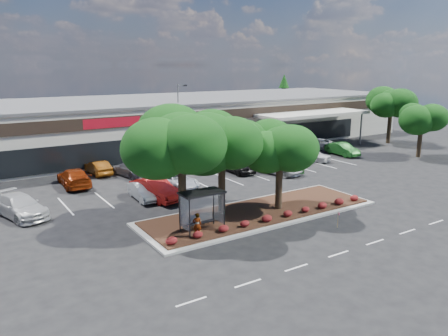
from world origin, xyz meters
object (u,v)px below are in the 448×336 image
light_pole (179,124)px  car_1 (143,191)px  car_0 (20,206)px  survey_stake (338,218)px

light_pole → car_1: size_ratio=2.06×
car_1 → car_0: bearing=176.9°
car_0 → car_1: car_0 is taller
survey_stake → car_0: size_ratio=0.19×
survey_stake → car_1: size_ratio=0.26×
car_1 → light_pole: bearing=56.4°
light_pole → survey_stake: 28.08m
survey_stake → car_1: car_1 is taller
light_pole → survey_stake: bearing=-95.1°
survey_stake → car_1: (-8.48, 12.87, -0.00)m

